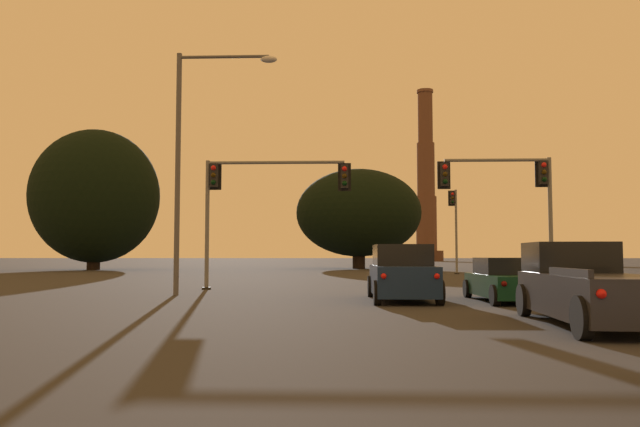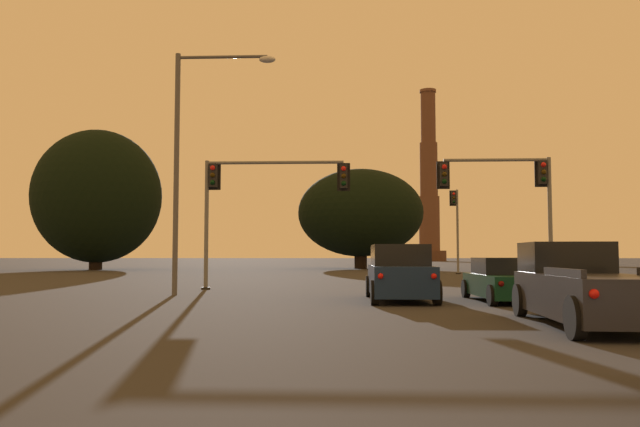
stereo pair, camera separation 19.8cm
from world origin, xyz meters
TOP-DOWN VIEW (x-y plane):
  - suv_center_lane_front at (0.13, 19.07)m, footprint 2.14×4.92m
  - pickup_truck_right_lane_second at (3.56, 11.98)m, footprint 2.44×5.59m
  - sedan_right_lane_front at (3.53, 18.87)m, footprint 2.06×4.73m
  - traffic_light_far_right at (7.08, 48.37)m, footprint 0.78×0.50m
  - traffic_light_overhead_right at (5.65, 25.81)m, footprint 5.09×0.50m
  - traffic_light_overhead_left at (-5.66, 25.46)m, footprint 6.57×0.50m
  - street_lamp at (-7.54, 21.57)m, footprint 3.90×0.36m
  - smokestack at (18.75, 153.68)m, footprint 8.14×8.14m
  - treeline_center_right at (-0.14, 67.58)m, footprint 13.94×12.55m
  - treeline_far_right at (-27.37, 60.97)m, footprint 13.09×11.78m

SIDE VIEW (x-z plane):
  - sedan_right_lane_front at x=3.53m, z-range -0.05..1.38m
  - pickup_truck_right_lane_second at x=3.56m, z-range -0.11..1.71m
  - suv_center_lane_front at x=0.13m, z-range -0.03..1.83m
  - traffic_light_far_right at x=7.08m, z-range 1.02..7.78m
  - traffic_light_overhead_left at x=-5.66m, z-range 1.56..7.27m
  - traffic_light_overhead_right at x=5.65m, z-range 1.53..7.35m
  - street_lamp at x=-7.54m, z-range 1.07..10.38m
  - treeline_center_right at x=-0.14m, z-range 0.66..11.76m
  - treeline_far_right at x=-27.37m, z-range 0.35..14.77m
  - smokestack at x=18.75m, z-range -4.59..38.45m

